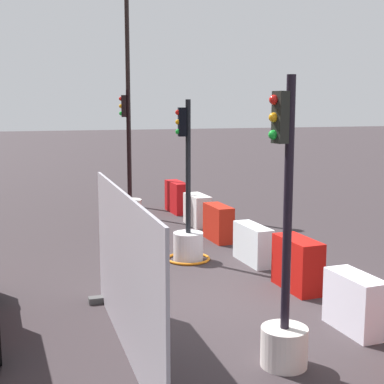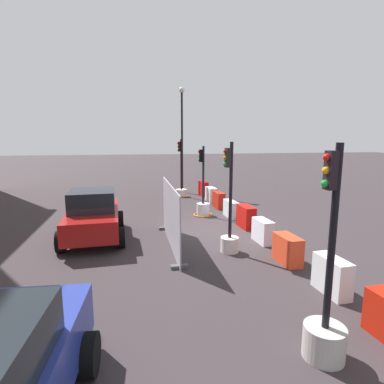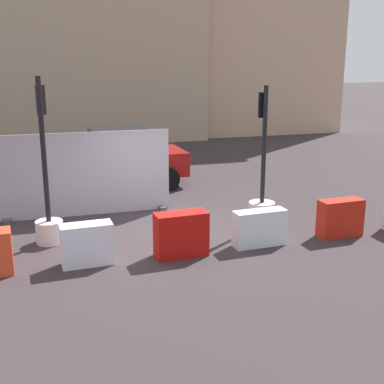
% 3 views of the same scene
% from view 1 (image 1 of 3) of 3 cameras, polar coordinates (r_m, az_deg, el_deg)
% --- Properties ---
extents(ground_plane, '(120.00, 120.00, 0.00)m').
position_cam_1_polar(ground_plane, '(9.44, 3.43, -10.73)').
color(ground_plane, '#342C2F').
extents(traffic_light_1, '(0.58, 0.58, 3.52)m').
position_cam_1_polar(traffic_light_1, '(6.98, 9.41, -11.47)').
color(traffic_light_1, silver).
rests_on(traffic_light_1, ground_plane).
extents(traffic_light_2, '(0.90, 0.90, 3.27)m').
position_cam_1_polar(traffic_light_2, '(11.45, -0.43, -4.32)').
color(traffic_light_2, silver).
rests_on(traffic_light_2, ground_plane).
extents(traffic_light_3, '(0.91, 0.91, 3.58)m').
position_cam_1_polar(traffic_light_3, '(16.09, -6.44, -0.43)').
color(traffic_light_3, silver).
rests_on(traffic_light_3, ground_plane).
extents(construction_barrier_3, '(1.00, 0.46, 0.82)m').
position_cam_1_polar(construction_barrier_3, '(8.34, 16.31, -10.83)').
color(construction_barrier_3, silver).
rests_on(construction_barrier_3, ground_plane).
extents(construction_barrier_4, '(1.07, 0.50, 0.90)m').
position_cam_1_polar(construction_barrier_4, '(9.87, 10.73, -7.25)').
color(construction_barrier_4, '#B4100C').
rests_on(construction_barrier_4, ground_plane).
extents(construction_barrier_5, '(1.15, 0.42, 0.77)m').
position_cam_1_polar(construction_barrier_5, '(11.36, 6.24, -5.31)').
color(construction_barrier_5, silver).
rests_on(construction_barrier_5, ground_plane).
extents(construction_barrier_6, '(1.02, 0.44, 0.84)m').
position_cam_1_polar(construction_barrier_6, '(13.11, 2.71, -3.18)').
color(construction_barrier_6, '#B51E10').
rests_on(construction_barrier_6, ground_plane).
extents(construction_barrier_7, '(1.04, 0.49, 0.82)m').
position_cam_1_polar(construction_barrier_7, '(14.72, 0.55, -1.86)').
color(construction_barrier_7, silver).
rests_on(construction_barrier_7, ground_plane).
extents(construction_barrier_8, '(1.16, 0.44, 0.91)m').
position_cam_1_polar(construction_barrier_8, '(16.48, -1.58, -0.52)').
color(construction_barrier_8, red).
rests_on(construction_barrier_8, ground_plane).
extents(street_lamp_post, '(0.36, 0.36, 6.87)m').
position_cam_1_polar(street_lamp_post, '(17.46, -6.59, 12.39)').
color(street_lamp_post, black).
rests_on(street_lamp_post, ground_plane).
extents(site_fence_panel, '(4.26, 0.50, 2.11)m').
position_cam_1_polar(site_fence_panel, '(7.22, -6.88, -8.61)').
color(site_fence_panel, '#A29EAA').
rests_on(site_fence_panel, ground_plane).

